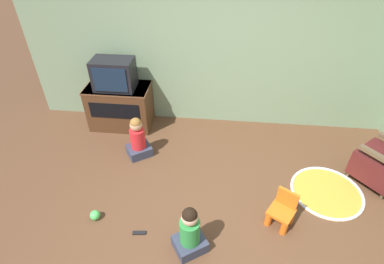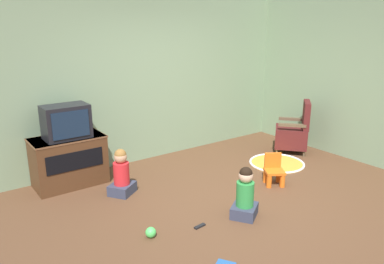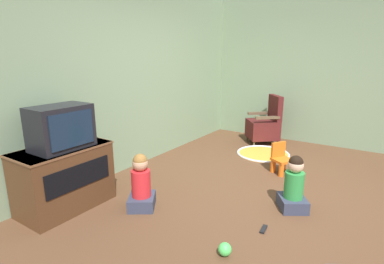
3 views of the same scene
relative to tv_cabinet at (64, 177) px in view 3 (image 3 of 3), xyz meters
The scene contains 12 objects.
ground_plane 2.40m from the tv_cabinet, 49.75° to the right, with size 30.00×30.00×0.00m, color brown.
wall_back 1.83m from the tv_cabinet, 13.72° to the left, with size 5.85×0.12×2.83m.
wall_right 4.96m from the tv_cabinet, 26.93° to the right, with size 0.12×5.22×2.83m.
tv_cabinet is the anchor object (origin of this frame).
television 0.58m from the tv_cabinet, 90.00° to the right, with size 0.61×0.40×0.47m.
black_armchair 3.88m from the tv_cabinet, 14.44° to the right, with size 0.76×0.76×0.94m.
yellow_kid_chair 2.96m from the tv_cabinet, 36.02° to the right, with size 0.36×0.36×0.45m.
play_mat 3.31m from the tv_cabinet, 21.59° to the right, with size 0.92×0.92×0.04m.
child_watching_left 0.87m from the tv_cabinet, 57.36° to the right, with size 0.43×0.42×0.65m.
child_watching_center 2.58m from the tv_cabinet, 57.62° to the right, with size 0.43×0.41×0.64m.
toy_ball 1.96m from the tv_cabinet, 83.29° to the right, with size 0.12×0.12×0.12m.
remote_control 2.24m from the tv_cabinet, 69.08° to the right, with size 0.15×0.06×0.02m.
Camera 3 is at (-3.36, -1.12, 1.70)m, focal length 28.00 mm.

